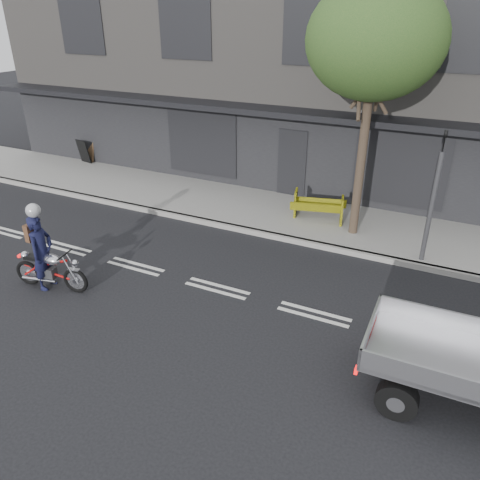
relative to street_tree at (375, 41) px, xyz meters
name	(u,v)px	position (x,y,z in m)	size (l,w,h in m)	color
ground	(217,288)	(-2.20, -4.20, -5.28)	(80.00, 80.00, 0.00)	black
sidewalk	(288,215)	(-2.20, 0.50, -5.20)	(32.00, 3.20, 0.15)	gray
kerb	(268,235)	(-2.20, -1.10, -5.20)	(32.00, 0.20, 0.15)	gray
building_main	(352,64)	(-2.20, 7.10, -1.28)	(26.00, 10.00, 8.00)	slate
street_tree	(375,41)	(0.00, 0.00, 0.00)	(3.40, 3.40, 6.74)	#382B21
traffic_light_pole	(432,205)	(2.00, -0.85, -3.63)	(0.12, 0.12, 3.50)	#2D2D30
motorcycle	(50,269)	(-5.74, -5.88, -4.77)	(1.92, 0.57, 1.00)	black
rider	(42,253)	(-5.89, -5.88, -4.37)	(0.66, 0.44, 1.82)	#121434
construction_barrier	(316,209)	(-1.21, 0.21, -4.69)	(1.56, 0.62, 0.87)	yellow
sandwich_board	(83,151)	(-11.77, 1.80, -4.64)	(0.61, 0.41, 0.97)	black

